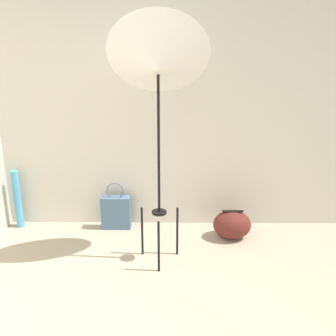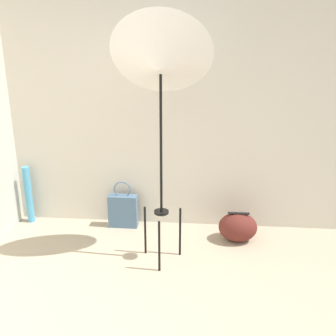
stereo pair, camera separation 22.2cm
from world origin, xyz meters
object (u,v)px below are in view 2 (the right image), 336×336
tote_bag (123,210)px  duffel_bag (238,227)px  photo_umbrella (160,63)px  paper_roll (28,195)px

tote_bag → duffel_bag: size_ratio=1.35×
photo_umbrella → paper_roll: photo_umbrella is taller
photo_umbrella → paper_roll: 2.11m
paper_roll → tote_bag: bearing=-1.3°
paper_roll → photo_umbrella: bearing=-23.0°
photo_umbrella → duffel_bag: photo_umbrella is taller
tote_bag → duffel_bag: 1.18m
photo_umbrella → paper_roll: size_ratio=3.39×
tote_bag → paper_roll: size_ratio=0.81×
paper_roll → duffel_bag: bearing=-5.8°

